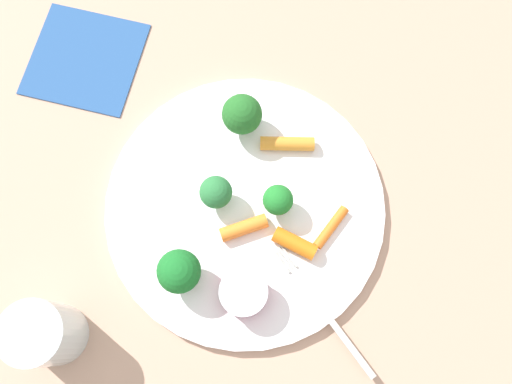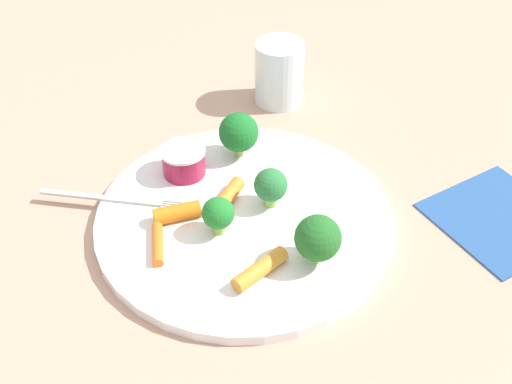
% 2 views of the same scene
% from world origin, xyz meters
% --- Properties ---
extents(ground_plane, '(2.40, 2.40, 0.00)m').
position_xyz_m(ground_plane, '(0.00, 0.00, 0.00)').
color(ground_plane, tan).
extents(plate, '(0.31, 0.31, 0.01)m').
position_xyz_m(plate, '(0.00, 0.00, 0.01)').
color(plate, white).
rests_on(plate, ground_plane).
extents(sauce_cup, '(0.05, 0.05, 0.03)m').
position_xyz_m(sauce_cup, '(0.02, -0.09, 0.03)').
color(sauce_cup, '#9A193F').
rests_on(sauce_cup, plate).
extents(broccoli_floret_0, '(0.03, 0.03, 0.04)m').
position_xyz_m(broccoli_floret_0, '(0.03, 0.01, 0.04)').
color(broccoli_floret_0, '#92AE57').
rests_on(broccoli_floret_0, plate).
extents(broccoli_floret_1, '(0.04, 0.04, 0.05)m').
position_xyz_m(broccoli_floret_1, '(-0.03, 0.09, 0.04)').
color(broccoli_floret_1, '#97C258').
rests_on(broccoli_floret_1, plate).
extents(broccoli_floret_2, '(0.03, 0.03, 0.04)m').
position_xyz_m(broccoli_floret_2, '(-0.03, 0.00, 0.04)').
color(broccoli_floret_2, '#97BE60').
rests_on(broccoli_floret_2, plate).
extents(broccoli_floret_3, '(0.04, 0.04, 0.05)m').
position_xyz_m(broccoli_floret_3, '(-0.04, -0.09, 0.04)').
color(broccoli_floret_3, '#8FAE5A').
rests_on(broccoli_floret_3, plate).
extents(carrot_stick_0, '(0.05, 0.03, 0.02)m').
position_xyz_m(carrot_stick_0, '(0.06, -0.03, 0.02)').
color(carrot_stick_0, orange).
rests_on(carrot_stick_0, plate).
extents(carrot_stick_1, '(0.06, 0.03, 0.02)m').
position_xyz_m(carrot_stick_1, '(0.03, 0.08, 0.02)').
color(carrot_stick_1, orange).
rests_on(carrot_stick_1, plate).
extents(carrot_stick_2, '(0.03, 0.05, 0.01)m').
position_xyz_m(carrot_stick_2, '(0.10, 0.00, 0.02)').
color(carrot_stick_2, orange).
rests_on(carrot_stick_2, plate).
extents(carrot_stick_3, '(0.05, 0.04, 0.02)m').
position_xyz_m(carrot_stick_3, '(0.01, -0.03, 0.02)').
color(carrot_stick_3, orange).
rests_on(carrot_stick_3, plate).
extents(fork, '(0.13, 0.11, 0.00)m').
position_xyz_m(fork, '(0.11, -0.08, 0.01)').
color(fork, '#B7B9B2').
rests_on(fork, plate).
extents(drinking_glass, '(0.06, 0.06, 0.08)m').
position_xyz_m(drinking_glass, '(-0.15, -0.18, 0.04)').
color(drinking_glass, silver).
rests_on(drinking_glass, ground_plane).
extents(napkin, '(0.13, 0.13, 0.00)m').
position_xyz_m(napkin, '(-0.23, 0.13, 0.00)').
color(napkin, '#29518E').
rests_on(napkin, ground_plane).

